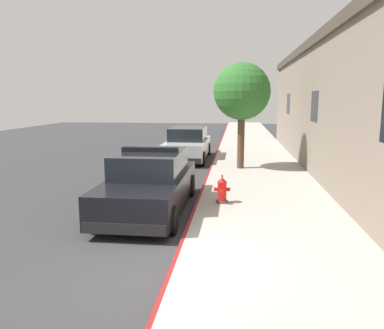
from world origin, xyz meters
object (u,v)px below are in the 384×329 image
police_cruiser (150,183)px  parked_car_silver_ahead (188,144)px  street_tree (242,92)px  fire_hydrant (222,190)px

police_cruiser → parked_car_silver_ahead: bearing=90.7°
police_cruiser → street_tree: size_ratio=1.16×
parked_car_silver_ahead → fire_hydrant: 8.43m
fire_hydrant → parked_car_silver_ahead: bearing=103.6°
parked_car_silver_ahead → street_tree: street_tree is taller
police_cruiser → fire_hydrant: 1.94m
parked_car_silver_ahead → fire_hydrant: bearing=-76.4°
parked_car_silver_ahead → street_tree: size_ratio=1.16×
parked_car_silver_ahead → street_tree: bearing=-48.3°
police_cruiser → fire_hydrant: size_ratio=6.37×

